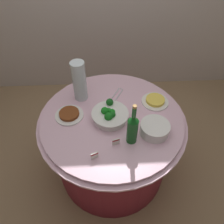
% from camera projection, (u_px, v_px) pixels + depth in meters
% --- Properties ---
extents(ground_plane, '(6.00, 6.00, 0.00)m').
position_uv_depth(ground_plane, '(112.00, 166.00, 2.19)').
color(ground_plane, '#9E7F5B').
extents(buffet_table, '(1.16, 1.16, 0.74)m').
position_uv_depth(buffet_table, '(112.00, 144.00, 1.92)').
color(buffet_table, maroon).
rests_on(buffet_table, ground_plane).
extents(broccoli_bowl, '(0.28, 0.28, 0.11)m').
position_uv_depth(broccoli_bowl, '(110.00, 115.00, 1.61)').
color(broccoli_bowl, white).
rests_on(broccoli_bowl, buffet_table).
extents(plate_stack, '(0.21, 0.21, 0.08)m').
position_uv_depth(plate_stack, '(155.00, 129.00, 1.52)').
color(plate_stack, white).
rests_on(plate_stack, buffet_table).
extents(wine_bottle, '(0.07, 0.07, 0.34)m').
position_uv_depth(wine_bottle, '(133.00, 128.00, 1.41)').
color(wine_bottle, '#134E1A').
rests_on(wine_bottle, buffet_table).
extents(decorative_fruit_vase, '(0.11, 0.11, 0.34)m').
position_uv_depth(decorative_fruit_vase, '(80.00, 83.00, 1.70)').
color(decorative_fruit_vase, silver).
rests_on(decorative_fruit_vase, buffet_table).
extents(serving_tongs, '(0.12, 0.16, 0.01)m').
position_uv_depth(serving_tongs, '(118.00, 94.00, 1.84)').
color(serving_tongs, silver).
rests_on(serving_tongs, buffet_table).
extents(food_plate_stir_fry, '(0.22, 0.22, 0.03)m').
position_uv_depth(food_plate_stir_fry, '(69.00, 114.00, 1.65)').
color(food_plate_stir_fry, white).
rests_on(food_plate_stir_fry, buffet_table).
extents(food_plate_fried_egg, '(0.22, 0.22, 0.04)m').
position_uv_depth(food_plate_fried_egg, '(155.00, 101.00, 1.76)').
color(food_plate_fried_egg, white).
rests_on(food_plate_fried_egg, buffet_table).
extents(label_placard_front, '(0.05, 0.02, 0.05)m').
position_uv_depth(label_placard_front, '(116.00, 141.00, 1.45)').
color(label_placard_front, white).
rests_on(label_placard_front, buffet_table).
extents(label_placard_mid, '(0.05, 0.03, 0.05)m').
position_uv_depth(label_placard_mid, '(94.00, 155.00, 1.38)').
color(label_placard_mid, white).
rests_on(label_placard_mid, buffet_table).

